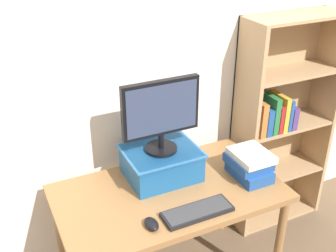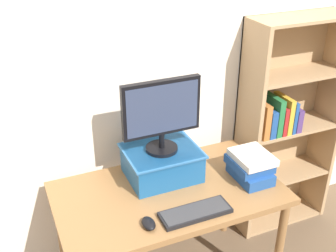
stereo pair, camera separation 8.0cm
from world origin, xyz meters
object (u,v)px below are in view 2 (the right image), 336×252
(computer_mouse, at_px, (149,223))
(riser_box, at_px, (162,162))
(bookshelf_unit, at_px, (284,124))
(book_stack, at_px, (251,166))
(computer_monitor, at_px, (162,113))
(desk, at_px, (169,202))
(keyboard, at_px, (195,212))

(computer_mouse, bearing_deg, riser_box, 58.91)
(bookshelf_unit, relative_size, book_stack, 5.91)
(bookshelf_unit, distance_m, book_stack, 0.64)
(riser_box, distance_m, computer_monitor, 0.32)
(book_stack, bearing_deg, desk, 171.92)
(bookshelf_unit, distance_m, riser_box, 0.99)
(desk, distance_m, book_stack, 0.52)
(keyboard, bearing_deg, desk, 100.89)
(bookshelf_unit, xyz_separation_m, computer_mouse, (-1.21, -0.54, -0.05))
(desk, relative_size, keyboard, 3.37)
(riser_box, relative_size, computer_monitor, 0.95)
(computer_monitor, distance_m, keyboard, 0.56)
(computer_monitor, bearing_deg, keyboard, -86.51)
(riser_box, xyz_separation_m, book_stack, (0.46, -0.22, -0.01))
(computer_monitor, relative_size, book_stack, 1.71)
(computer_monitor, relative_size, keyboard, 1.20)
(bookshelf_unit, height_order, computer_monitor, bookshelf_unit)
(riser_box, bearing_deg, computer_mouse, -121.09)
(bookshelf_unit, xyz_separation_m, book_stack, (-0.52, -0.38, 0.02))
(book_stack, bearing_deg, keyboard, -158.68)
(desk, xyz_separation_m, computer_monitor, (0.02, 0.15, 0.49))
(keyboard, height_order, book_stack, book_stack)
(computer_mouse, bearing_deg, computer_monitor, 58.81)
(bookshelf_unit, height_order, keyboard, bookshelf_unit)
(keyboard, relative_size, computer_mouse, 3.59)
(riser_box, relative_size, book_stack, 1.62)
(desk, xyz_separation_m, computer_mouse, (-0.21, -0.23, 0.10))
(computer_monitor, bearing_deg, riser_box, 90.00)
(riser_box, distance_m, book_stack, 0.51)
(keyboard, bearing_deg, riser_box, 93.48)
(keyboard, relative_size, book_stack, 1.43)
(bookshelf_unit, distance_m, keyboard, 1.10)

